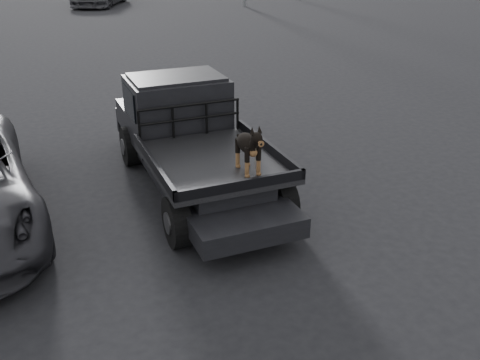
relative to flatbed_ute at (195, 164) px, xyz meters
name	(u,v)px	position (x,y,z in m)	size (l,w,h in m)	color
ground	(191,252)	(-0.71, -1.95, -0.46)	(120.00, 120.00, 0.00)	black
flatbed_ute	(195,164)	(0.00, 0.00, 0.00)	(2.00, 5.40, 0.92)	black
ute_cab	(177,99)	(0.00, 0.95, 0.90)	(1.72, 1.30, 0.88)	black
headache_rack	(190,120)	(0.00, 0.20, 0.74)	(1.80, 0.08, 0.55)	black
dog	(248,148)	(0.33, -1.56, 0.83)	(0.32, 0.60, 0.74)	black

